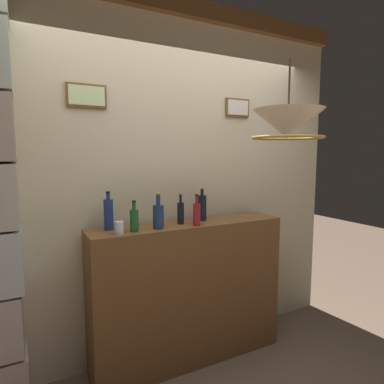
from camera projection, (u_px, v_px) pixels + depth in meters
panelled_rear_partition at (176, 171)px, 2.71m from camera, size 3.21×0.15×2.88m
bar_shelf_unit at (189, 292)px, 2.61m from camera, size 1.56×0.34×1.13m
liquor_bottle_whiskey at (181, 212)px, 2.50m from camera, size 0.05×0.05×0.24m
liquor_bottle_bourbon at (202, 207)px, 2.63m from camera, size 0.07×0.07×0.27m
liquor_bottle_rye at (109, 214)px, 2.31m from camera, size 0.07×0.07×0.27m
liquor_bottle_vodka at (134, 220)px, 2.25m from camera, size 0.06×0.06×0.22m
liquor_bottle_rum at (197, 214)px, 2.44m from camera, size 0.06×0.06×0.24m
liquor_bottle_vermouth at (158, 215)px, 2.35m from camera, size 0.08×0.08×0.26m
glass_tumbler_rocks at (119, 228)px, 2.18m from camera, size 0.06×0.06×0.09m
pendant_lamp at (288, 125)px, 2.00m from camera, size 0.44×0.44×0.48m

